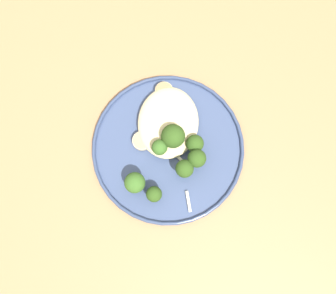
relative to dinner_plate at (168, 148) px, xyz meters
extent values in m
plane|color=#47423D|center=(0.03, 0.04, -0.75)|extent=(6.00, 6.00, 0.00)
cube|color=#9E754C|center=(0.03, 0.04, -0.03)|extent=(1.40, 1.00, 0.04)
cylinder|color=#38476B|center=(0.00, 0.00, 0.00)|extent=(0.29, 0.29, 0.01)
torus|color=#334162|center=(0.00, 0.00, 0.01)|extent=(0.29, 0.29, 0.01)
ellipsoid|color=beige|center=(0.05, 0.00, 0.02)|extent=(0.14, 0.11, 0.03)
cylinder|color=#DBB77A|center=(0.08, -0.01, 0.01)|extent=(0.02, 0.02, 0.01)
cylinder|color=#8E774F|center=(0.08, -0.01, 0.02)|extent=(0.02, 0.02, 0.00)
cylinder|color=#E5C689|center=(0.05, 0.01, 0.01)|extent=(0.03, 0.03, 0.01)
cylinder|color=#958159|center=(0.05, 0.01, 0.02)|extent=(0.02, 0.02, 0.00)
cylinder|color=beige|center=(0.01, 0.05, 0.01)|extent=(0.04, 0.04, 0.01)
cylinder|color=#988766|center=(0.01, 0.05, 0.02)|extent=(0.03, 0.03, 0.00)
cylinder|color=#DBB77A|center=(0.11, 0.02, 0.01)|extent=(0.03, 0.03, 0.01)
cylinder|color=#8E774F|center=(0.11, 0.02, 0.02)|extent=(0.03, 0.03, 0.00)
cylinder|color=#7A994C|center=(-0.02, -0.05, 0.02)|extent=(0.02, 0.02, 0.03)
sphere|color=#2D4C19|center=(-0.02, -0.05, 0.04)|extent=(0.03, 0.03, 0.03)
cylinder|color=#89A356|center=(-0.01, 0.01, 0.02)|extent=(0.02, 0.02, 0.03)
sphere|color=#386023|center=(-0.01, 0.01, 0.04)|extent=(0.03, 0.03, 0.03)
cylinder|color=#7A994C|center=(0.01, -0.05, 0.01)|extent=(0.02, 0.02, 0.02)
sphere|color=#2D4C19|center=(0.01, -0.05, 0.03)|extent=(0.03, 0.03, 0.03)
cylinder|color=#7A994C|center=(-0.04, -0.03, 0.01)|extent=(0.02, 0.02, 0.03)
sphere|color=#2D4C19|center=(-0.04, -0.03, 0.04)|extent=(0.03, 0.03, 0.03)
cylinder|color=#89A356|center=(-0.09, 0.02, 0.01)|extent=(0.02, 0.02, 0.02)
sphere|color=#2D4C19|center=(-0.09, 0.02, 0.03)|extent=(0.03, 0.03, 0.03)
cylinder|color=#7A994C|center=(-0.07, 0.05, 0.01)|extent=(0.02, 0.02, 0.02)
sphere|color=#386023|center=(-0.07, 0.05, 0.04)|extent=(0.04, 0.04, 0.04)
cylinder|color=#89A356|center=(0.01, -0.01, 0.02)|extent=(0.02, 0.02, 0.03)
sphere|color=#2D4C19|center=(0.01, -0.01, 0.05)|extent=(0.04, 0.04, 0.04)
cube|color=silver|center=(-0.10, -0.05, 0.01)|extent=(0.04, 0.01, 0.00)
cube|color=silver|center=(-0.01, -0.02, 0.01)|extent=(0.03, 0.04, 0.00)
camera|label=1|loc=(-0.13, -0.01, 0.66)|focal=37.74mm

